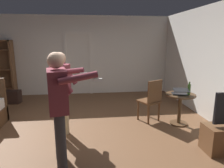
% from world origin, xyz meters
% --- Properties ---
extents(ground_plane, '(7.02, 7.02, 0.00)m').
position_xyz_m(ground_plane, '(0.00, 0.00, 0.00)').
color(ground_plane, brown).
extents(wall_back, '(6.56, 0.12, 2.66)m').
position_xyz_m(wall_back, '(0.00, 3.25, 1.33)').
color(wall_back, silver).
rests_on(wall_back, ground_plane).
extents(doorway_frame, '(0.93, 0.08, 2.13)m').
position_xyz_m(doorway_frame, '(0.05, 3.17, 1.22)').
color(doorway_frame, white).
rests_on(doorway_frame, ground_plane).
extents(side_table, '(0.64, 0.64, 0.70)m').
position_xyz_m(side_table, '(2.39, 0.28, 0.47)').
color(side_table, '#4C331E').
rests_on(side_table, ground_plane).
extents(laptop, '(0.39, 0.39, 0.15)m').
position_xyz_m(laptop, '(2.35, 0.24, 0.75)').
color(laptop, black).
rests_on(laptop, side_table).
extents(bottle_on_table, '(0.06, 0.06, 0.29)m').
position_xyz_m(bottle_on_table, '(2.53, 0.20, 0.82)').
color(bottle_on_table, '#34511B').
rests_on(bottle_on_table, side_table).
extents(wooden_chair, '(0.57, 0.57, 0.99)m').
position_xyz_m(wooden_chair, '(1.80, 0.51, 0.54)').
color(wooden_chair, brown).
rests_on(wooden_chair, ground_plane).
extents(person_blue_shirt, '(0.81, 0.66, 1.71)m').
position_xyz_m(person_blue_shirt, '(-0.05, -0.90, 1.00)').
color(person_blue_shirt, '#333338').
rests_on(person_blue_shirt, ground_plane).
extents(person_striped_shirt, '(0.66, 0.68, 1.65)m').
position_xyz_m(person_striped_shirt, '(-0.11, -0.02, 0.96)').
color(person_striped_shirt, tan).
rests_on(person_striped_shirt, ground_plane).
extents(suitcase_dark, '(0.50, 0.35, 0.38)m').
position_xyz_m(suitcase_dark, '(-1.91, 2.33, 0.19)').
color(suitcase_dark, black).
rests_on(suitcase_dark, ground_plane).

